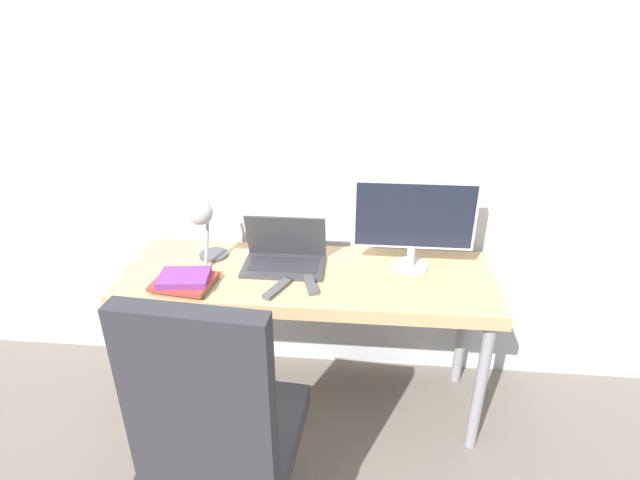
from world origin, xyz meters
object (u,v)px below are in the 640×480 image
(office_chair, at_px, (219,428))
(monitor, at_px, (414,220))
(desk_lamp, at_px, (203,221))
(book_stack, at_px, (185,281))
(laptop, at_px, (285,256))

(office_chair, bearing_deg, monitor, 53.21)
(desk_lamp, distance_m, office_chair, 0.92)
(office_chair, height_order, book_stack, office_chair)
(laptop, relative_size, monitor, 0.69)
(book_stack, bearing_deg, desk_lamp, 77.13)
(monitor, distance_m, book_stack, 1.02)
(desk_lamp, relative_size, office_chair, 0.29)
(laptop, bearing_deg, book_stack, -150.23)
(book_stack, bearing_deg, laptop, 29.77)
(laptop, distance_m, book_stack, 0.45)
(office_chair, distance_m, book_stack, 0.71)
(office_chair, relative_size, book_stack, 4.26)
(laptop, relative_size, office_chair, 0.32)
(laptop, height_order, office_chair, office_chair)
(laptop, height_order, book_stack, laptop)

